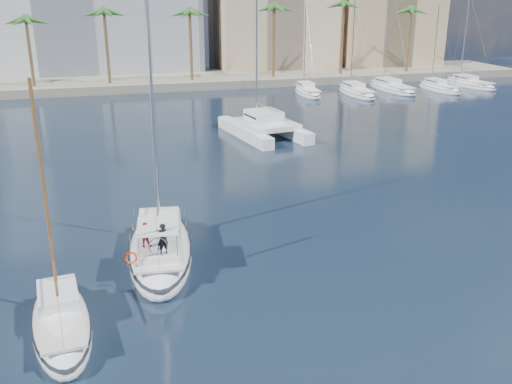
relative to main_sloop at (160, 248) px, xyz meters
name	(u,v)px	position (x,y,z in m)	size (l,w,h in m)	color
ground	(264,253)	(5.55, -1.18, -0.51)	(160.00, 160.00, 0.00)	black
quay	(152,81)	(5.55, 59.82, 0.09)	(120.00, 14.00, 1.20)	gray
building_beige	(273,13)	(27.55, 68.82, 9.49)	(20.00, 14.00, 20.00)	beige
building_tan_right	(384,18)	(47.55, 66.82, 8.49)	(18.00, 12.00, 18.00)	tan
palm_centre	(151,16)	(5.55, 55.82, 9.77)	(3.60, 3.60, 12.30)	brown
palm_right	(372,14)	(39.55, 55.82, 9.77)	(3.60, 3.60, 12.30)	brown
main_sloop	(160,248)	(0.00, 0.00, 0.00)	(4.64, 11.04, 15.91)	white
small_sloop	(61,322)	(-4.91, -6.12, -0.09)	(3.21, 7.99, 11.18)	white
catamaran	(264,125)	(13.15, 24.76, 0.61)	(7.21, 11.67, 16.05)	white
seagull	(141,228)	(-0.73, 3.50, -0.19)	(1.10, 0.47, 0.20)	silver
moored_yacht_a	(307,95)	(25.55, 45.82, -0.51)	(2.72, 9.35, 11.90)	white
moored_yacht_b	(356,95)	(32.05, 43.82, -0.51)	(3.14, 10.78, 13.72)	white
moored_yacht_c	(392,90)	(38.55, 45.82, -0.51)	(3.55, 12.21, 15.54)	white
moored_yacht_d	(439,91)	(45.05, 43.82, -0.51)	(2.72, 9.35, 11.90)	white
moored_yacht_e	(469,87)	(51.55, 45.82, -0.51)	(3.14, 10.78, 13.72)	white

